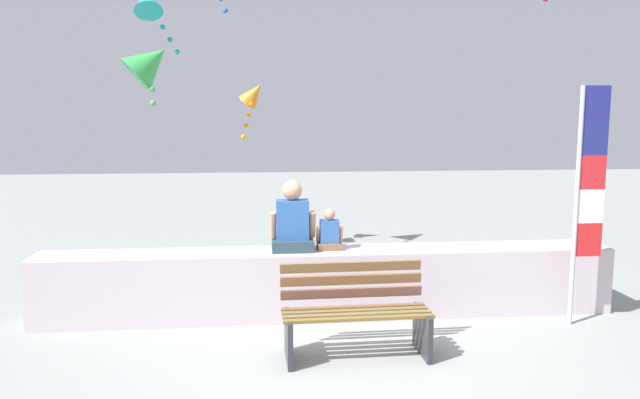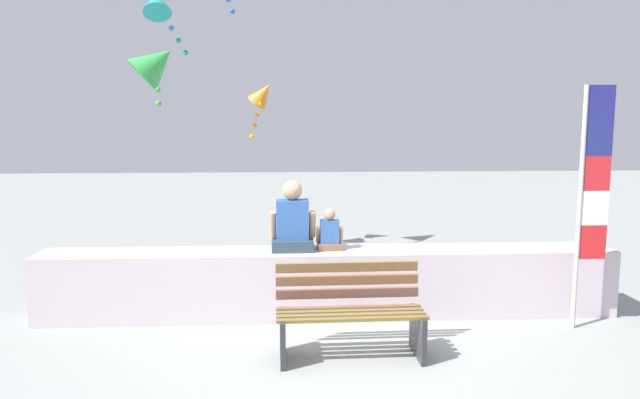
{
  "view_description": "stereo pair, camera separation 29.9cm",
  "coord_description": "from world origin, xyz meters",
  "px_view_note": "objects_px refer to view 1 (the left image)",
  "views": [
    {
      "loc": [
        -0.78,
        -5.65,
        2.32
      ],
      "look_at": [
        -0.1,
        1.15,
        1.39
      ],
      "focal_mm": 33.43,
      "sensor_mm": 36.0,
      "label": 1
    },
    {
      "loc": [
        -0.48,
        -5.67,
        2.32
      ],
      "look_at": [
        -0.1,
        1.15,
        1.39
      ],
      "focal_mm": 33.43,
      "sensor_mm": 36.0,
      "label": 2
    }
  ],
  "objects_px": {
    "park_bench": "(355,315)",
    "kite_green": "(150,63)",
    "kite_orange": "(254,95)",
    "person_adult": "(292,223)",
    "person_child": "(329,234)",
    "kite_teal": "(149,3)",
    "flag_banner": "(586,188)"
  },
  "relations": [
    {
      "from": "park_bench",
      "to": "kite_green",
      "type": "height_order",
      "value": "kite_green"
    },
    {
      "from": "kite_green",
      "to": "park_bench",
      "type": "bearing_deg",
      "value": -48.49
    },
    {
      "from": "kite_orange",
      "to": "person_adult",
      "type": "bearing_deg",
      "value": -82.38
    },
    {
      "from": "person_child",
      "to": "kite_green",
      "type": "distance_m",
      "value": 3.35
    },
    {
      "from": "person_adult",
      "to": "kite_green",
      "type": "bearing_deg",
      "value": 142.34
    },
    {
      "from": "kite_teal",
      "to": "park_bench",
      "type": "bearing_deg",
      "value": -56.34
    },
    {
      "from": "kite_orange",
      "to": "person_child",
      "type": "bearing_deg",
      "value": -75.41
    },
    {
      "from": "park_bench",
      "to": "person_adult",
      "type": "height_order",
      "value": "person_adult"
    },
    {
      "from": "kite_teal",
      "to": "person_child",
      "type": "bearing_deg",
      "value": -46.41
    },
    {
      "from": "person_child",
      "to": "kite_green",
      "type": "bearing_deg",
      "value": 148.16
    },
    {
      "from": "park_bench",
      "to": "kite_green",
      "type": "bearing_deg",
      "value": 131.51
    },
    {
      "from": "kite_green",
      "to": "kite_teal",
      "type": "bearing_deg",
      "value": 99.46
    },
    {
      "from": "park_bench",
      "to": "kite_teal",
      "type": "height_order",
      "value": "kite_teal"
    },
    {
      "from": "flag_banner",
      "to": "kite_orange",
      "type": "xyz_separation_m",
      "value": [
        -3.67,
        4.08,
        1.16
      ]
    },
    {
      "from": "park_bench",
      "to": "flag_banner",
      "type": "height_order",
      "value": "flag_banner"
    },
    {
      "from": "person_adult",
      "to": "kite_orange",
      "type": "distance_m",
      "value": 3.83
    },
    {
      "from": "person_adult",
      "to": "kite_green",
      "type": "xyz_separation_m",
      "value": [
        -1.8,
        1.39,
        1.94
      ]
    },
    {
      "from": "kite_orange",
      "to": "kite_teal",
      "type": "height_order",
      "value": "kite_teal"
    },
    {
      "from": "kite_orange",
      "to": "kite_green",
      "type": "distance_m",
      "value": 2.47
    },
    {
      "from": "person_adult",
      "to": "kite_green",
      "type": "relative_size",
      "value": 0.86
    },
    {
      "from": "person_adult",
      "to": "flag_banner",
      "type": "bearing_deg",
      "value": -11.2
    },
    {
      "from": "person_adult",
      "to": "flag_banner",
      "type": "xyz_separation_m",
      "value": [
        3.21,
        -0.64,
        0.45
      ]
    },
    {
      "from": "kite_orange",
      "to": "kite_teal",
      "type": "relative_size",
      "value": 0.99
    },
    {
      "from": "flag_banner",
      "to": "kite_green",
      "type": "bearing_deg",
      "value": 158.0
    },
    {
      "from": "flag_banner",
      "to": "kite_green",
      "type": "distance_m",
      "value": 5.6
    },
    {
      "from": "person_child",
      "to": "flag_banner",
      "type": "bearing_deg",
      "value": -12.91
    },
    {
      "from": "person_adult",
      "to": "flag_banner",
      "type": "distance_m",
      "value": 3.3
    },
    {
      "from": "person_child",
      "to": "flag_banner",
      "type": "distance_m",
      "value": 2.91
    },
    {
      "from": "person_adult",
      "to": "kite_orange",
      "type": "relative_size",
      "value": 0.81
    },
    {
      "from": "person_child",
      "to": "kite_green",
      "type": "height_order",
      "value": "kite_green"
    },
    {
      "from": "park_bench",
      "to": "person_adult",
      "type": "bearing_deg",
      "value": 113.41
    },
    {
      "from": "person_child",
      "to": "kite_teal",
      "type": "height_order",
      "value": "kite_teal"
    }
  ]
}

